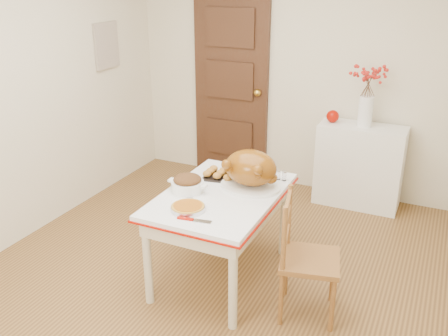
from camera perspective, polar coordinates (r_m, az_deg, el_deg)
The scene contains 18 objects.
floor at distance 3.94m, azimuth -1.79°, elevation -12.33°, with size 3.50×4.00×0.00m, color brown.
wall_back at distance 5.21m, azimuth 8.15°, elevation 11.05°, with size 3.50×0.00×2.50m, color beige.
wall_left at distance 4.45m, azimuth -22.77°, elevation 7.68°, with size 0.00×4.00×2.50m, color beige.
door_back at distance 5.47m, azimuth 0.82°, elevation 9.43°, with size 0.85×0.06×2.06m, color #3B1D10.
photo_board at distance 5.26m, azimuth -13.37°, elevation 13.56°, with size 0.03×0.35×0.45m, color beige.
sideboard at distance 5.07m, azimuth 15.27°, elevation 0.24°, with size 0.82×0.36×0.82m, color white.
kitchen_table at distance 3.76m, azimuth -0.32°, elevation -7.80°, with size 0.81×1.18×0.71m, color white, non-canonical shape.
chair_oak at distance 3.40m, azimuth 9.87°, elevation -10.08°, with size 0.39×0.39×0.88m, color brown, non-canonical shape.
berry_vase at distance 4.86m, azimuth 16.15°, elevation 8.06°, with size 0.31×0.31×0.61m, color white, non-canonical shape.
apple at distance 4.97m, azimuth 12.39°, elevation 5.83°, with size 0.12×0.12×0.12m, color #9E0B00.
turkey_platter at distance 3.64m, azimuth 3.09°, elevation -0.21°, with size 0.46×0.37×0.29m, color #814106, non-canonical shape.
pumpkin_pie at distance 3.36m, azimuth -4.17°, elevation -4.47°, with size 0.23×0.23×0.05m, color #A05311.
stuffing_dish at distance 3.63m, azimuth -4.23°, elevation -1.77°, with size 0.31×0.24×0.12m, color brown, non-canonical shape.
rolls_tray at distance 3.85m, azimuth -0.40°, elevation -0.68°, with size 0.25×0.20×0.07m, color #AE7724, non-canonical shape.
pie_server at distance 3.23m, azimuth -3.45°, elevation -5.98°, with size 0.23×0.07×0.01m, color silver, non-canonical shape.
carving_knife at distance 3.52m, azimuth -3.90°, elevation -3.48°, with size 0.24×0.06×0.01m, color silver, non-canonical shape.
drinking_glass at distance 3.95m, azimuth 3.77°, elevation 0.31°, with size 0.07×0.07×0.12m, color white.
shaker_pair at distance 3.83m, azimuth 6.61°, elevation -0.82°, with size 0.08×0.03×0.08m, color white, non-canonical shape.
Camera 1 is at (1.48, -2.90, 2.23)m, focal length 39.75 mm.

